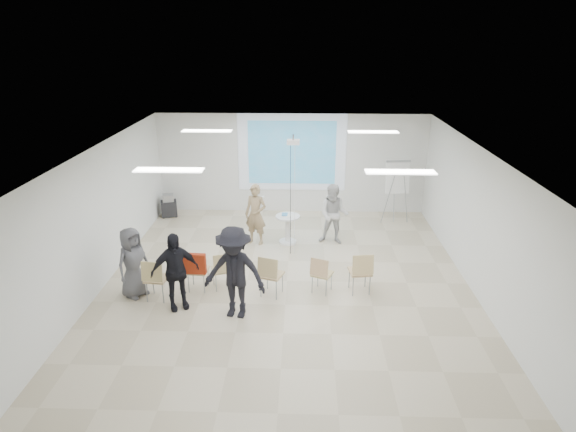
{
  "coord_description": "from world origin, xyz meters",
  "views": [
    {
      "loc": [
        0.33,
        -9.51,
        5.22
      ],
      "look_at": [
        0.0,
        0.8,
        1.25
      ],
      "focal_mm": 30.0,
      "sensor_mm": 36.0,
      "label": 1
    }
  ],
  "objects_px": {
    "player_right": "(334,211)",
    "laptop": "(222,268)",
    "av_cart": "(169,206)",
    "chair_left_inner": "(222,268)",
    "chair_far_left": "(155,277)",
    "audience_left": "(175,266)",
    "chair_center": "(270,273)",
    "chair_right_far": "(361,270)",
    "player_left": "(256,211)",
    "audience_outer": "(132,258)",
    "flipchart_easel": "(397,177)",
    "chair_right_inner": "(321,272)",
    "audience_mid": "(234,267)",
    "pedestal_table": "(288,227)",
    "chair_left_mid": "(197,268)"
  },
  "relations": [
    {
      "from": "player_right",
      "to": "chair_far_left",
      "type": "relative_size",
      "value": 1.91
    },
    {
      "from": "chair_far_left",
      "to": "audience_outer",
      "type": "relative_size",
      "value": 0.54
    },
    {
      "from": "audience_left",
      "to": "av_cart",
      "type": "relative_size",
      "value": 2.71
    },
    {
      "from": "chair_center",
      "to": "audience_left",
      "type": "xyz_separation_m",
      "value": [
        -1.84,
        -0.49,
        0.38
      ]
    },
    {
      "from": "chair_right_inner",
      "to": "audience_left",
      "type": "height_order",
      "value": "audience_left"
    },
    {
      "from": "chair_left_inner",
      "to": "audience_mid",
      "type": "distance_m",
      "value": 1.24
    },
    {
      "from": "chair_left_inner",
      "to": "flipchart_easel",
      "type": "bearing_deg",
      "value": 22.86
    },
    {
      "from": "player_right",
      "to": "av_cart",
      "type": "bearing_deg",
      "value": 171.73
    },
    {
      "from": "chair_right_far",
      "to": "audience_outer",
      "type": "height_order",
      "value": "audience_outer"
    },
    {
      "from": "player_right",
      "to": "audience_left",
      "type": "relative_size",
      "value": 0.96
    },
    {
      "from": "chair_left_mid",
      "to": "av_cart",
      "type": "bearing_deg",
      "value": 115.82
    },
    {
      "from": "player_right",
      "to": "chair_center",
      "type": "relative_size",
      "value": 1.91
    },
    {
      "from": "player_left",
      "to": "audience_outer",
      "type": "bearing_deg",
      "value": -111.21
    },
    {
      "from": "player_right",
      "to": "laptop",
      "type": "bearing_deg",
      "value": -124.24
    },
    {
      "from": "chair_center",
      "to": "chair_right_far",
      "type": "distance_m",
      "value": 1.91
    },
    {
      "from": "laptop",
      "to": "flipchart_easel",
      "type": "relative_size",
      "value": 0.17
    },
    {
      "from": "audience_outer",
      "to": "pedestal_table",
      "type": "bearing_deg",
      "value": -14.82
    },
    {
      "from": "chair_right_far",
      "to": "laptop",
      "type": "distance_m",
      "value": 2.97
    },
    {
      "from": "player_right",
      "to": "audience_mid",
      "type": "xyz_separation_m",
      "value": [
        -2.09,
        -3.54,
        0.17
      ]
    },
    {
      "from": "flipchart_easel",
      "to": "av_cart",
      "type": "height_order",
      "value": "flipchart_easel"
    },
    {
      "from": "chair_center",
      "to": "chair_left_inner",
      "type": "bearing_deg",
      "value": -176.07
    },
    {
      "from": "audience_left",
      "to": "chair_center",
      "type": "bearing_deg",
      "value": -11.1
    },
    {
      "from": "pedestal_table",
      "to": "audience_outer",
      "type": "bearing_deg",
      "value": -138.07
    },
    {
      "from": "av_cart",
      "to": "chair_right_far",
      "type": "bearing_deg",
      "value": -56.37
    },
    {
      "from": "chair_far_left",
      "to": "chair_right_inner",
      "type": "xyz_separation_m",
      "value": [
        3.4,
        0.4,
        -0.05
      ]
    },
    {
      "from": "chair_left_inner",
      "to": "chair_right_far",
      "type": "distance_m",
      "value": 2.94
    },
    {
      "from": "chair_left_mid",
      "to": "flipchart_easel",
      "type": "distance_m",
      "value": 6.43
    },
    {
      "from": "chair_far_left",
      "to": "chair_right_inner",
      "type": "height_order",
      "value": "chair_far_left"
    },
    {
      "from": "flipchart_easel",
      "to": "player_right",
      "type": "bearing_deg",
      "value": -147.15
    },
    {
      "from": "flipchart_easel",
      "to": "audience_outer",
      "type": "bearing_deg",
      "value": -150.71
    },
    {
      "from": "chair_left_inner",
      "to": "audience_left",
      "type": "relative_size",
      "value": 0.47
    },
    {
      "from": "audience_left",
      "to": "audience_outer",
      "type": "xyz_separation_m",
      "value": [
        -1.0,
        0.45,
        -0.07
      ]
    },
    {
      "from": "chair_right_far",
      "to": "player_left",
      "type": "bearing_deg",
      "value": 126.1
    },
    {
      "from": "audience_left",
      "to": "flipchart_easel",
      "type": "relative_size",
      "value": 1.0
    },
    {
      "from": "pedestal_table",
      "to": "chair_left_mid",
      "type": "height_order",
      "value": "chair_left_mid"
    },
    {
      "from": "chair_left_mid",
      "to": "chair_right_inner",
      "type": "xyz_separation_m",
      "value": [
        2.63,
        -0.01,
        -0.04
      ]
    },
    {
      "from": "pedestal_table",
      "to": "chair_left_inner",
      "type": "distance_m",
      "value": 2.81
    },
    {
      "from": "chair_right_inner",
      "to": "audience_outer",
      "type": "distance_m",
      "value": 3.92
    },
    {
      "from": "chair_left_mid",
      "to": "chair_right_far",
      "type": "bearing_deg",
      "value": 3.88
    },
    {
      "from": "player_right",
      "to": "chair_right_far",
      "type": "xyz_separation_m",
      "value": [
        0.43,
        -2.61,
        -0.33
      ]
    },
    {
      "from": "chair_left_inner",
      "to": "laptop",
      "type": "bearing_deg",
      "value": 85.91
    },
    {
      "from": "chair_left_inner",
      "to": "chair_far_left",
      "type": "bearing_deg",
      "value": -177.9
    },
    {
      "from": "pedestal_table",
      "to": "chair_right_inner",
      "type": "height_order",
      "value": "chair_right_inner"
    },
    {
      "from": "player_right",
      "to": "chair_left_inner",
      "type": "distance_m",
      "value": 3.57
    },
    {
      "from": "chair_center",
      "to": "av_cart",
      "type": "xyz_separation_m",
      "value": [
        -3.35,
        4.58,
        -0.23
      ]
    },
    {
      "from": "player_right",
      "to": "chair_far_left",
      "type": "xyz_separation_m",
      "value": [
        -3.81,
        -3.03,
        -0.34
      ]
    },
    {
      "from": "laptop",
      "to": "pedestal_table",
      "type": "bearing_deg",
      "value": -138.91
    },
    {
      "from": "audience_mid",
      "to": "player_left",
      "type": "bearing_deg",
      "value": 100.01
    },
    {
      "from": "audience_left",
      "to": "audience_outer",
      "type": "bearing_deg",
      "value": 129.4
    },
    {
      "from": "chair_center",
      "to": "chair_right_far",
      "type": "height_order",
      "value": "chair_right_far"
    }
  ]
}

